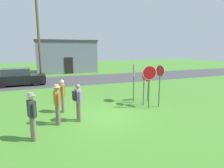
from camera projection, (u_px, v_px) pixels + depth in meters
The scene contains 15 objects.
ground_plane at pixel (106, 115), 9.25m from camera, with size 80.00×80.00×0.00m, color #47842D.
street_asphalt at pixel (70, 80), 19.37m from camera, with size 60.00×6.40×0.01m, color #424247.
building_background at pixel (66, 56), 26.13m from camera, with size 7.96×4.52×4.33m.
utility_pole at pixel (39, 36), 18.22m from camera, with size 1.80×0.24×8.45m.
parked_car_on_street at pixel (19, 78), 16.72m from camera, with size 4.31×2.04×1.51m.
stop_sign_nearest at pixel (148, 80), 11.72m from camera, with size 0.71×0.17×1.89m.
stop_sign_rear_right at pixel (134, 75), 11.42m from camera, with size 0.25×0.80×2.37m.
stop_sign_center_cluster at pixel (149, 79), 10.09m from camera, with size 0.75×0.24×2.34m.
stop_sign_tallest at pixel (149, 81), 11.09m from camera, with size 0.41×0.48×2.03m.
stop_sign_rear_left at pixel (144, 82), 10.74m from camera, with size 0.15×0.62×2.03m.
stop_sign_leaning_left at pixel (160, 79), 10.36m from camera, with size 0.12×0.63×2.34m.
person_in_blue at pixel (57, 102), 8.00m from camera, with size 0.32×0.56×1.74m.
person_in_teal at pixel (32, 114), 6.59m from camera, with size 0.32×0.54×1.74m.
person_in_dark_shirt at pixel (78, 100), 8.39m from camera, with size 0.39×0.57×1.69m.
person_holding_notes at pixel (63, 94), 9.58m from camera, with size 0.22×0.57×1.69m.
Camera 1 is at (-2.92, -8.31, 3.22)m, focal length 30.31 mm.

